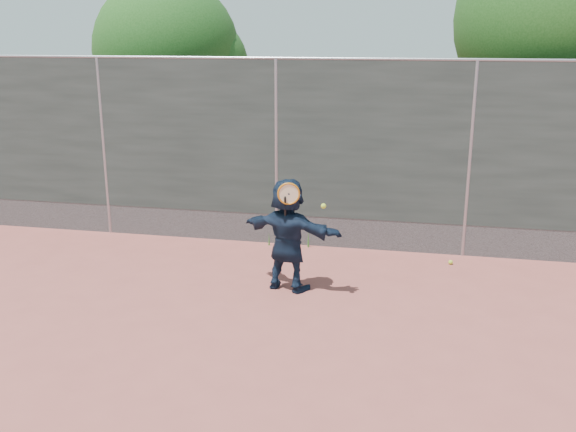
# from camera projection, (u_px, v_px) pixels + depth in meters

# --- Properties ---
(ground) EXTENTS (80.00, 80.00, 0.00)m
(ground) POSITION_uv_depth(u_px,v_px,m) (210.00, 336.00, 7.40)
(ground) COLOR #9E4C42
(ground) RESTS_ON ground
(player) EXTENTS (1.51, 0.84, 1.55)m
(player) POSITION_uv_depth(u_px,v_px,m) (288.00, 234.00, 8.59)
(player) COLOR #132136
(player) RESTS_ON ground
(ball_ground) EXTENTS (0.07, 0.07, 0.07)m
(ball_ground) POSITION_uv_depth(u_px,v_px,m) (451.00, 262.00, 9.70)
(ball_ground) COLOR #AFCF2E
(ball_ground) RESTS_ON ground
(fence) EXTENTS (20.00, 0.06, 3.03)m
(fence) POSITION_uv_depth(u_px,v_px,m) (276.00, 149.00, 10.26)
(fence) COLOR #38423D
(fence) RESTS_ON ground
(swing_action) EXTENTS (0.64, 0.19, 0.51)m
(swing_action) POSITION_uv_depth(u_px,v_px,m) (292.00, 196.00, 8.21)
(swing_action) COLOR #C16C12
(swing_action) RESTS_ON ground
(tree_right) EXTENTS (3.78, 3.60, 5.39)m
(tree_right) POSITION_uv_depth(u_px,v_px,m) (572.00, 26.00, 10.94)
(tree_right) COLOR #382314
(tree_right) RESTS_ON ground
(tree_left) EXTENTS (3.15, 3.00, 4.53)m
(tree_left) POSITION_uv_depth(u_px,v_px,m) (175.00, 55.00, 13.32)
(tree_left) COLOR #382314
(tree_left) RESTS_ON ground
(weed_clump) EXTENTS (0.68, 0.07, 0.30)m
(weed_clump) POSITION_uv_depth(u_px,v_px,m) (293.00, 239.00, 10.49)
(weed_clump) COLOR #387226
(weed_clump) RESTS_ON ground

